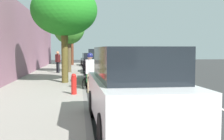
# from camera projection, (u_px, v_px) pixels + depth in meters

# --- Properties ---
(ground) EXTENTS (76.20, 76.20, 0.00)m
(ground) POSITION_uv_depth(u_px,v_px,m) (118.00, 86.00, 15.31)
(ground) COLOR #323232
(sidewalk) EXTENTS (3.80, 47.62, 0.13)m
(sidewalk) POSITION_uv_depth(u_px,v_px,m) (45.00, 86.00, 14.88)
(sidewalk) COLOR gray
(sidewalk) RESTS_ON ground
(curb_edge) EXTENTS (0.16, 47.62, 0.13)m
(curb_edge) POSITION_uv_depth(u_px,v_px,m) (83.00, 85.00, 15.10)
(curb_edge) COLOR gray
(curb_edge) RESTS_ON ground
(lane_stripe_centre) EXTENTS (0.14, 48.40, 0.01)m
(lane_stripe_centre) POSITION_uv_depth(u_px,v_px,m) (168.00, 86.00, 15.21)
(lane_stripe_centre) COLOR white
(lane_stripe_centre) RESTS_ON ground
(lane_stripe_bike_edge) EXTENTS (0.12, 47.62, 0.01)m
(lane_stripe_bike_edge) POSITION_uv_depth(u_px,v_px,m) (112.00, 86.00, 15.27)
(lane_stripe_bike_edge) COLOR white
(lane_stripe_bike_edge) RESTS_ON ground
(building_facade) EXTENTS (0.50, 47.62, 4.87)m
(building_facade) POSITION_uv_depth(u_px,v_px,m) (0.00, 39.00, 14.47)
(building_facade) COLOR gray
(building_facade) RESTS_ON ground
(parked_sedan_black_nearest) EXTENTS (2.06, 4.51, 1.52)m
(parked_sedan_black_nearest) POSITION_uv_depth(u_px,v_px,m) (90.00, 60.00, 32.39)
(parked_sedan_black_nearest) COLOR black
(parked_sedan_black_nearest) RESTS_ON ground
(parked_sedan_grey_second) EXTENTS (1.89, 4.42, 1.52)m
(parked_sedan_grey_second) POSITION_uv_depth(u_px,v_px,m) (97.00, 64.00, 23.22)
(parked_sedan_grey_second) COLOR slate
(parked_sedan_grey_second) RESTS_ON ground
(parked_pickup_green_mid) EXTENTS (2.12, 5.35, 1.95)m
(parked_pickup_green_mid) POSITION_uv_depth(u_px,v_px,m) (104.00, 68.00, 16.47)
(parked_pickup_green_mid) COLOR #1E512D
(parked_pickup_green_mid) RESTS_ON ground
(parked_suv_white_far) EXTENTS (2.05, 4.74, 1.99)m
(parked_suv_white_far) POSITION_uv_depth(u_px,v_px,m) (134.00, 88.00, 6.90)
(parked_suv_white_far) COLOR white
(parked_suv_white_far) RESTS_ON ground
(bicycle_at_curb) EXTENTS (1.15, 1.36, 0.75)m
(bicycle_at_curb) POSITION_uv_depth(u_px,v_px,m) (95.00, 85.00, 12.62)
(bicycle_at_curb) COLOR black
(bicycle_at_curb) RESTS_ON ground
(cyclist_with_backpack) EXTENTS (0.53, 0.55, 1.78)m
(cyclist_with_backpack) POSITION_uv_depth(u_px,v_px,m) (90.00, 68.00, 13.00)
(cyclist_with_backpack) COLOR #C6B284
(cyclist_with_backpack) RESTS_ON ground
(street_tree_near_cyclist) EXTENTS (2.96, 2.96, 5.71)m
(street_tree_near_cyclist) POSITION_uv_depth(u_px,v_px,m) (72.00, 28.00, 33.18)
(street_tree_near_cyclist) COLOR brown
(street_tree_near_cyclist) RESTS_ON sidewalk
(street_tree_mid_block) EXTENTS (2.46, 2.46, 4.82)m
(street_tree_mid_block) POSITION_uv_depth(u_px,v_px,m) (69.00, 28.00, 22.63)
(street_tree_mid_block) COLOR brown
(street_tree_mid_block) RESTS_ON sidewalk
(street_tree_far_end) EXTENTS (3.53, 3.53, 5.27)m
(street_tree_far_end) POSITION_uv_depth(u_px,v_px,m) (64.00, 10.00, 15.50)
(street_tree_far_end) COLOR brown
(street_tree_far_end) RESTS_ON sidewalk
(pedestrian_on_phone) EXTENTS (0.42, 0.51, 1.65)m
(pedestrian_on_phone) POSITION_uv_depth(u_px,v_px,m) (58.00, 61.00, 22.21)
(pedestrian_on_phone) COLOR black
(pedestrian_on_phone) RESTS_ON sidewalk
(fire_hydrant) EXTENTS (0.22, 0.22, 0.84)m
(fire_hydrant) POSITION_uv_depth(u_px,v_px,m) (74.00, 84.00, 11.65)
(fire_hydrant) COLOR red
(fire_hydrant) RESTS_ON sidewalk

